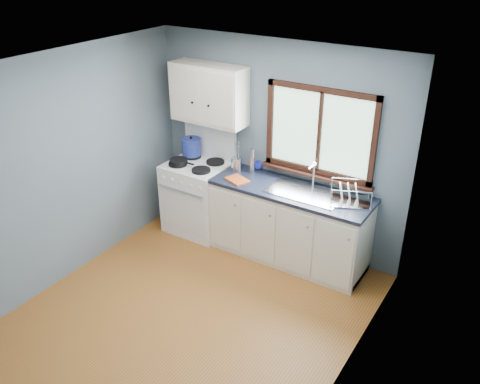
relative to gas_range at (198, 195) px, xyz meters
The scene contains 19 objects.
floor 1.82m from the gas_range, 57.18° to the right, with size 3.20×3.60×0.02m, color #935621.
ceiling 2.67m from the gas_range, 57.18° to the right, with size 3.20×3.60×0.02m, color white.
wall_back 1.26m from the gas_range, 19.54° to the left, with size 3.20×0.02×2.50m, color slate.
wall_front 3.50m from the gas_range, 73.86° to the right, with size 3.20×0.02×2.50m, color slate.
wall_left 1.78m from the gas_range, 114.14° to the right, with size 0.02×3.60×2.50m, color slate.
wall_right 3.05m from the gas_range, 29.91° to the right, with size 0.02×3.60×2.50m, color slate.
gas_range is the anchor object (origin of this frame).
base_cabinets 1.31m from the gas_range, ahead, with size 1.85×0.60×0.88m.
countertop 1.37m from the gas_range, ahead, with size 1.89×0.64×0.04m, color black.
sink 1.53m from the gas_range, ahead, with size 0.84×0.46×0.44m.
window 1.81m from the gas_range, 11.37° to the left, with size 1.36×0.10×1.03m.
upper_cabinets 1.32m from the gas_range, 56.70° to the left, with size 0.95×0.35×0.70m.
skillet 0.54m from the gas_range, 138.83° to the right, with size 0.34×0.24×0.05m.
stockpot 0.63m from the gas_range, 142.93° to the left, with size 0.31×0.31×0.25m.
utensil_crock 0.74m from the gas_range, 12.02° to the left, with size 0.18×0.18×0.42m.
thermos 0.92m from the gas_range, 13.90° to the left, with size 0.07×0.07×0.30m, color silver.
soap_bottle 0.96m from the gas_range, 19.76° to the left, with size 0.11×0.11×0.28m, color #1E29B2.
dish_towel 0.82m from the gas_range, 10.27° to the right, with size 0.26×0.19×0.02m, color #BF4D1D.
dish_rack 2.04m from the gas_range, ahead, with size 0.52×0.47×0.22m.
Camera 1 is at (2.62, -3.15, 3.48)m, focal length 38.00 mm.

